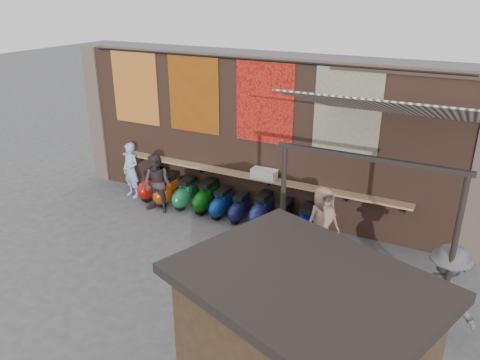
{
  "coord_description": "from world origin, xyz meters",
  "views": [
    {
      "loc": [
        4.87,
        -7.55,
        5.5
      ],
      "look_at": [
        0.31,
        1.2,
        1.46
      ],
      "focal_mm": 35.0,
      "sensor_mm": 36.0,
      "label": 1
    }
  ],
  "objects": [
    {
      "name": "ground",
      "position": [
        0.0,
        0.0,
        0.0
      ],
      "size": [
        70.0,
        70.0,
        0.0
      ],
      "primitive_type": "plane",
      "color": "#474749",
      "rests_on": "ground"
    },
    {
      "name": "brick_wall",
      "position": [
        0.0,
        2.7,
        2.0
      ],
      "size": [
        10.0,
        0.4,
        4.0
      ],
      "primitive_type": "cube",
      "color": "brown",
      "rests_on": "ground"
    },
    {
      "name": "pier_left",
      "position": [
        -5.2,
        2.7,
        2.0
      ],
      "size": [
        0.5,
        0.5,
        4.0
      ],
      "primitive_type": "cube",
      "color": "#4C4238",
      "rests_on": "ground"
    },
    {
      "name": "eating_counter",
      "position": [
        0.0,
        2.33,
        1.1
      ],
      "size": [
        8.0,
        0.32,
        0.05
      ],
      "primitive_type": "cube",
      "color": "#9E7A51",
      "rests_on": "brick_wall"
    },
    {
      "name": "shelf_box",
      "position": [
        0.41,
        2.3,
        1.25
      ],
      "size": [
        0.62,
        0.31,
        0.25
      ],
      "primitive_type": "cube",
      "color": "white",
      "rests_on": "eating_counter"
    },
    {
      "name": "tapestry_redgold",
      "position": [
        -3.6,
        2.48,
        3.0
      ],
      "size": [
        1.5,
        0.02,
        2.0
      ],
      "primitive_type": "cube",
      "color": "maroon",
      "rests_on": "brick_wall"
    },
    {
      "name": "tapestry_sun",
      "position": [
        -1.7,
        2.48,
        3.0
      ],
      "size": [
        1.5,
        0.02,
        2.0
      ],
      "primitive_type": "cube",
      "color": "orange",
      "rests_on": "brick_wall"
    },
    {
      "name": "tapestry_orange",
      "position": [
        0.3,
        2.48,
        3.0
      ],
      "size": [
        1.5,
        0.02,
        2.0
      ],
      "primitive_type": "cube",
      "color": "red",
      "rests_on": "brick_wall"
    },
    {
      "name": "tapestry_multi",
      "position": [
        2.3,
        2.48,
        3.0
      ],
      "size": [
        1.5,
        0.02,
        2.0
      ],
      "primitive_type": "cube",
      "color": "#296997",
      "rests_on": "brick_wall"
    },
    {
      "name": "hang_rail",
      "position": [
        0.0,
        2.47,
        3.98
      ],
      "size": [
        9.5,
        0.06,
        0.06
      ],
      "primitive_type": "cylinder",
      "rotation": [
        0.0,
        1.57,
        0.0
      ],
      "color": "black",
      "rests_on": "brick_wall"
    },
    {
      "name": "scooter_stool_0",
      "position": [
        -2.87,
        2.04,
        0.42
      ],
      "size": [
        0.4,
        0.88,
        0.84
      ],
      "primitive_type": null,
      "color": "#9F120C",
      "rests_on": "ground"
    },
    {
      "name": "scooter_stool_1",
      "position": [
        -2.3,
        1.95,
        0.41
      ],
      "size": [
        0.39,
        0.87,
        0.82
      ],
      "primitive_type": null,
      "color": "#93390D",
      "rests_on": "ground"
    },
    {
      "name": "scooter_stool_2",
      "position": [
        -1.75,
        1.99,
        0.39
      ],
      "size": [
        0.37,
        0.83,
        0.79
      ],
      "primitive_type": null,
      "color": "#1A693C",
      "rests_on": "ground"
    },
    {
      "name": "scooter_stool_3",
      "position": [
        -1.12,
        2.04,
        0.41
      ],
      "size": [
        0.39,
        0.87,
        0.83
      ],
      "primitive_type": null,
      "color": "#0C560F",
      "rests_on": "ground"
    },
    {
      "name": "scooter_stool_4",
      "position": [
        -0.62,
        1.95,
        0.37
      ],
      "size": [
        0.35,
        0.77,
        0.74
      ],
      "primitive_type": null,
      "color": "navy",
      "rests_on": "ground"
    },
    {
      "name": "scooter_stool_5",
      "position": [
        -0.09,
        1.96,
        0.35
      ],
      "size": [
        0.33,
        0.74,
        0.7
      ],
      "primitive_type": null,
      "color": "#131747",
      "rests_on": "ground"
    },
    {
      "name": "scooter_stool_6",
      "position": [
        0.49,
        2.05,
        0.39
      ],
      "size": [
        0.37,
        0.83,
        0.79
      ],
      "primitive_type": null,
      "color": "navy",
      "rests_on": "ground"
    },
    {
      "name": "scooter_stool_7",
      "position": [
        1.07,
        2.04,
        0.36
      ],
      "size": [
        0.34,
        0.76,
        0.72
      ],
      "primitive_type": null,
      "color": "black",
      "rests_on": "ground"
    },
    {
      "name": "scooter_stool_8",
      "position": [
        1.69,
        1.96,
        0.39
      ],
      "size": [
        0.37,
        0.81,
        0.77
      ],
      "primitive_type": null,
      "color": "navy",
      "rests_on": "ground"
    },
    {
      "name": "diner_left",
      "position": [
        -3.5,
        1.89,
        0.79
      ],
      "size": [
        0.65,
        0.5,
        1.58
      ],
      "primitive_type": "imported",
      "rotation": [
        0.0,
        0.0,
        -0.22
      ],
      "color": "#93AED6",
      "rests_on": "ground"
    },
    {
      "name": "diner_right",
      "position": [
        -2.23,
        1.4,
        0.8
      ],
      "size": [
        0.81,
        0.65,
        1.6
      ],
      "primitive_type": "imported",
      "rotation": [
        0.0,
        0.0,
        0.05
      ],
      "color": "#34282C",
      "rests_on": "ground"
    },
    {
      "name": "shopper_navy",
      "position": [
        3.28,
        -0.49,
        0.76
      ],
      "size": [
        0.92,
        0.86,
        1.52
      ],
      "primitive_type": "imported",
      "rotation": [
        0.0,
        0.0,
        3.85
      ],
      "color": "black",
      "rests_on": "ground"
    },
    {
      "name": "shopper_grey",
      "position": [
        4.9,
        -0.41,
        0.9
      ],
      "size": [
        1.33,
        1.2,
        1.8
      ],
      "primitive_type": "imported",
      "rotation": [
        0.0,
        0.0,
        2.55
      ],
      "color": "#504E53",
      "rests_on": "ground"
    },
    {
      "name": "shopper_tan",
      "position": [
        2.28,
        1.3,
        0.82
      ],
      "size": [
        0.89,
        0.95,
        1.63
      ],
      "primitive_type": "imported",
      "rotation": [
        0.0,
        0.0,
        0.92
      ],
      "color": "#9D7864",
      "rests_on": "ground"
    },
    {
      "name": "stall_roof",
      "position": [
        3.57,
        -3.56,
        2.64
      ],
      "size": [
        3.2,
        2.83,
        0.12
      ],
      "primitive_type": "cube",
      "rotation": [
        0.0,
        0.0,
        -0.34
      ],
      "color": "black",
      "rests_on": "market_stall"
    },
    {
      "name": "stall_sign",
      "position": [
        3.88,
        -2.69,
        1.87
      ],
      "size": [
        1.14,
        0.44,
        0.5
      ],
      "primitive_type": "cube",
      "rotation": [
        0.0,
        0.0,
        -0.34
      ],
      "color": "gold",
      "rests_on": "market_stall"
    },
    {
      "name": "awning_canvas",
      "position": [
        3.5,
        0.9,
        3.55
      ],
      "size": [
        3.2,
        3.28,
        0.97
      ],
      "primitive_type": "cube",
      "rotation": [
        -0.28,
        0.0,
        0.0
      ],
      "color": "beige",
      "rests_on": "brick_wall"
    },
    {
      "name": "awning_ledger",
      "position": [
        3.5,
        2.49,
        3.95
      ],
      "size": [
        3.3,
        0.08,
        0.12
      ],
      "primitive_type": "cube",
      "color": "#33261C",
      "rests_on": "brick_wall"
    },
    {
      "name": "awning_header",
      "position": [
        3.5,
        -0.6,
        3.08
      ],
      "size": [
        3.0,
        0.08,
        0.08
      ],
      "primitive_type": "cube",
      "color": "black",
      "rests_on": "awning_post_left"
    },
    {
      "name": "awning_post_left",
      "position": [
        2.1,
        -0.6,
        1.55
      ],
      "size": [
        0.09,
        0.09,
        3.1
      ],
      "primitive_type": "cylinder",
      "color": "black",
      "rests_on": "ground"
    },
    {
      "name": "awning_post_right",
      "position": [
        4.9,
        -0.6,
        1.55
      ],
      "size": [
        0.09,
        0.09,
        3.1
      ],
      "primitive_type": "cylinder",
      "color": "black",
      "rests_on": "ground"
    }
  ]
}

